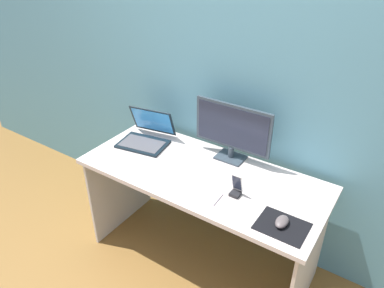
# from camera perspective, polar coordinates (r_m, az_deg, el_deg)

# --- Properties ---
(ground_plane) EXTENTS (8.00, 8.00, 0.00)m
(ground_plane) POSITION_cam_1_polar(r_m,az_deg,el_deg) (2.70, 1.34, -17.19)
(ground_plane) COLOR brown
(wall_back) EXTENTS (6.00, 0.04, 2.50)m
(wall_back) POSITION_cam_1_polar(r_m,az_deg,el_deg) (2.29, 7.13, 11.17)
(wall_back) COLOR teal
(wall_back) RESTS_ON ground_plane
(desk) EXTENTS (1.50, 0.65, 0.73)m
(desk) POSITION_cam_1_polar(r_m,az_deg,el_deg) (2.31, 1.51, -7.42)
(desk) COLOR beige
(desk) RESTS_ON ground_plane
(monitor) EXTENTS (0.51, 0.14, 0.38)m
(monitor) POSITION_cam_1_polar(r_m,az_deg,el_deg) (2.26, 6.28, 2.17)
(monitor) COLOR #2F3B44
(monitor) RESTS_ON desk
(laptop) EXTENTS (0.37, 0.35, 0.22)m
(laptop) POSITION_cam_1_polar(r_m,az_deg,el_deg) (2.53, -7.16, 1.24)
(laptop) COLOR black
(laptop) RESTS_ON desk
(keyboard_external) EXTENTS (0.40, 0.13, 0.01)m
(keyboard_external) POSITION_cam_1_polar(r_m,az_deg,el_deg) (2.09, -0.76, -6.87)
(keyboard_external) COLOR white
(keyboard_external) RESTS_ON desk
(mousepad) EXTENTS (0.25, 0.20, 0.00)m
(mousepad) POSITION_cam_1_polar(r_m,az_deg,el_deg) (1.91, 13.86, -12.31)
(mousepad) COLOR black
(mousepad) RESTS_ON desk
(mouse) EXTENTS (0.06, 0.10, 0.04)m
(mouse) POSITION_cam_1_polar(r_m,az_deg,el_deg) (1.91, 13.83, -11.67)
(mouse) COLOR #514848
(mouse) RESTS_ON mousepad
(phone_in_dock) EXTENTS (0.06, 0.06, 0.14)m
(phone_in_dock) POSITION_cam_1_polar(r_m,az_deg,el_deg) (2.03, 6.92, -6.78)
(phone_in_dock) COLOR black
(phone_in_dock) RESTS_ON desk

